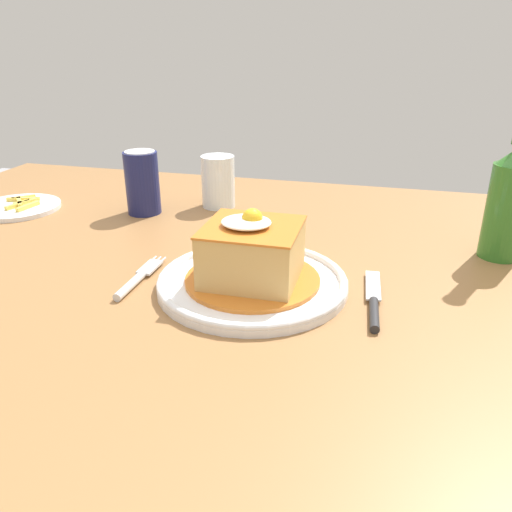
{
  "coord_description": "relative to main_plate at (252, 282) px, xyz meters",
  "views": [
    {
      "loc": [
        0.24,
        -0.69,
        1.07
      ],
      "look_at": [
        0.08,
        -0.04,
        0.78
      ],
      "focal_mm": 35.77,
      "sensor_mm": 36.0,
      "label": 1
    }
  ],
  "objects": [
    {
      "name": "beer_bottle_green",
      "position": [
        0.36,
        0.21,
        0.09
      ],
      "size": [
        0.06,
        0.06,
        0.27
      ],
      "color": "#2D6B23",
      "rests_on": "dining_table"
    },
    {
      "name": "fork",
      "position": [
        -0.16,
        -0.03,
        -0.0
      ],
      "size": [
        0.02,
        0.14,
        0.01
      ],
      "color": "silver",
      "rests_on": "dining_table"
    },
    {
      "name": "sandwich_meal",
      "position": [
        -0.0,
        -0.0,
        0.04
      ],
      "size": [
        0.19,
        0.19,
        0.11
      ],
      "color": "#C66B23",
      "rests_on": "main_plate"
    },
    {
      "name": "drinking_glass",
      "position": [
        -0.16,
        0.34,
        0.04
      ],
      "size": [
        0.07,
        0.07,
        0.1
      ],
      "color": "gold",
      "rests_on": "dining_table"
    },
    {
      "name": "side_plate_fries",
      "position": [
        -0.56,
        0.22,
        -0.0
      ],
      "size": [
        0.17,
        0.17,
        0.02
      ],
      "color": "white",
      "rests_on": "dining_table"
    },
    {
      "name": "main_plate",
      "position": [
        0.0,
        0.0,
        0.0
      ],
      "size": [
        0.27,
        0.27,
        0.02
      ],
      "color": "white",
      "rests_on": "dining_table"
    },
    {
      "name": "soda_can",
      "position": [
        -0.29,
        0.26,
        0.05
      ],
      "size": [
        0.07,
        0.07,
        0.12
      ],
      "color": "#191E51",
      "rests_on": "dining_table"
    },
    {
      "name": "knife",
      "position": [
        0.17,
        -0.02,
        -0.0
      ],
      "size": [
        0.03,
        0.17,
        0.01
      ],
      "color": "#262628",
      "rests_on": "dining_table"
    },
    {
      "name": "dining_table",
      "position": [
        -0.08,
        0.06,
        -0.1
      ],
      "size": [
        1.45,
        1.02,
        0.74
      ],
      "color": "olive",
      "rests_on": "ground_plane"
    }
  ]
}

